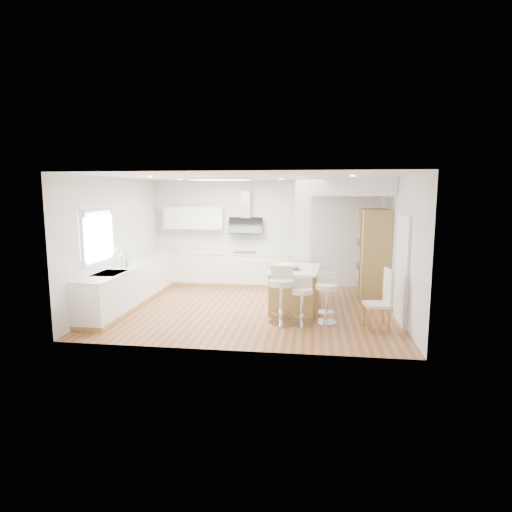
% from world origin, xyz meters
% --- Properties ---
extents(ground, '(6.00, 6.00, 0.00)m').
position_xyz_m(ground, '(0.00, 0.00, 0.00)').
color(ground, '#9E633A').
rests_on(ground, ground).
extents(ceiling, '(6.00, 5.00, 0.02)m').
position_xyz_m(ceiling, '(0.00, 0.00, 0.00)').
color(ceiling, white).
rests_on(ceiling, ground).
extents(wall_back, '(6.00, 0.04, 2.80)m').
position_xyz_m(wall_back, '(0.00, 2.50, 1.40)').
color(wall_back, silver).
rests_on(wall_back, ground).
extents(wall_left, '(0.04, 5.00, 2.80)m').
position_xyz_m(wall_left, '(-3.00, 0.00, 1.40)').
color(wall_left, silver).
rests_on(wall_left, ground).
extents(wall_right, '(0.04, 5.00, 2.80)m').
position_xyz_m(wall_right, '(3.00, 0.00, 1.40)').
color(wall_right, silver).
rests_on(wall_right, ground).
extents(skylight, '(4.10, 2.10, 0.06)m').
position_xyz_m(skylight, '(-0.79, 0.60, 2.77)').
color(skylight, white).
rests_on(skylight, ground).
extents(window_left, '(0.06, 1.28, 1.07)m').
position_xyz_m(window_left, '(-2.96, -0.90, 1.69)').
color(window_left, silver).
rests_on(window_left, ground).
extents(doorway_right, '(0.05, 1.00, 2.10)m').
position_xyz_m(doorway_right, '(2.97, -0.60, 1.00)').
color(doorway_right, '#4C433C').
rests_on(doorway_right, ground).
extents(counter_left, '(0.63, 4.50, 1.35)m').
position_xyz_m(counter_left, '(-2.70, 0.23, 0.46)').
color(counter_left, '#A38145').
rests_on(counter_left, ground).
extents(counter_back, '(3.62, 0.63, 2.50)m').
position_xyz_m(counter_back, '(-0.91, 2.22, 0.70)').
color(counter_back, '#A38145').
rests_on(counter_back, ground).
extents(pillar, '(0.35, 0.35, 2.80)m').
position_xyz_m(pillar, '(1.05, 0.95, 1.40)').
color(pillar, white).
rests_on(pillar, ground).
extents(soffit, '(1.78, 2.20, 0.40)m').
position_xyz_m(soffit, '(2.10, 1.40, 2.60)').
color(soffit, white).
rests_on(soffit, ground).
extents(oven_column, '(0.63, 1.21, 2.10)m').
position_xyz_m(oven_column, '(2.68, 1.23, 1.05)').
color(oven_column, '#A38145').
rests_on(oven_column, ground).
extents(peninsula, '(1.09, 1.55, 0.97)m').
position_xyz_m(peninsula, '(0.93, 0.01, 0.45)').
color(peninsula, '#A38145').
rests_on(peninsula, ground).
extents(bar_stool_a, '(0.53, 0.53, 1.09)m').
position_xyz_m(bar_stool_a, '(0.72, -1.02, 0.61)').
color(bar_stool_a, silver).
rests_on(bar_stool_a, ground).
extents(bar_stool_b, '(0.41, 0.41, 0.90)m').
position_xyz_m(bar_stool_b, '(1.11, -1.05, 0.51)').
color(bar_stool_b, silver).
rests_on(bar_stool_b, ground).
extents(bar_stool_c, '(0.46, 0.46, 0.96)m').
position_xyz_m(bar_stool_c, '(1.56, -0.83, 0.54)').
color(bar_stool_c, silver).
rests_on(bar_stool_c, ground).
extents(dining_chair, '(0.50, 0.50, 1.12)m').
position_xyz_m(dining_chair, '(2.56, -1.07, 0.60)').
color(dining_chair, beige).
rests_on(dining_chair, ground).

